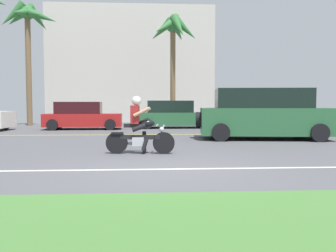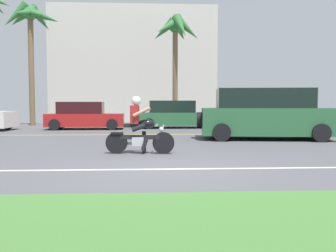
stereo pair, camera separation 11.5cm
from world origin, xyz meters
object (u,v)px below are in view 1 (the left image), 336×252
parked_car_2 (173,115)px  palm_tree_1 (173,35)px  parked_car_1 (82,116)px  motorcyclist (140,129)px  parked_car_3 (281,115)px  suv_nearby (263,115)px  palm_tree_0 (28,22)px

parked_car_2 → palm_tree_1: (0.27, 3.02, 4.91)m
parked_car_1 → parked_car_2: (4.80, 0.78, 0.03)m
parked_car_1 → palm_tree_1: palm_tree_1 is taller
motorcyclist → parked_car_3: (8.07, 11.22, 0.04)m
parked_car_3 → motorcyclist: bearing=-125.7°
suv_nearby → parked_car_2: bearing=113.7°
motorcyclist → parked_car_3: size_ratio=0.43×
palm_tree_1 → parked_car_3: bearing=-20.0°
parked_car_1 → parked_car_3: parked_car_3 is taller
parked_car_2 → palm_tree_1: bearing=84.9°
parked_car_1 → parked_car_3: bearing=8.0°
parked_car_1 → parked_car_2: parked_car_2 is taller
suv_nearby → parked_car_3: 8.17m
suv_nearby → parked_car_3: bearing=64.7°
parked_car_3 → palm_tree_0: bearing=172.6°
palm_tree_0 → parked_car_1: bearing=-43.1°
parked_car_2 → palm_tree_1: size_ratio=0.62×
parked_car_2 → palm_tree_0: palm_tree_0 is taller
suv_nearby → parked_car_2: 7.20m
motorcyclist → parked_car_3: motorcyclist is taller
parked_car_2 → suv_nearby: bearing=-66.3°
parked_car_3 → palm_tree_0: 16.04m
suv_nearby → palm_tree_0: (-11.43, 9.32, 5.33)m
motorcyclist → palm_tree_0: size_ratio=0.24×
suv_nearby → parked_car_3: (3.49, 7.38, -0.24)m
parked_car_2 → palm_tree_1: palm_tree_1 is taller
suv_nearby → parked_car_3: size_ratio=1.19×
palm_tree_1 → parked_car_1: bearing=-143.2°
suv_nearby → parked_car_3: suv_nearby is taller
parked_car_1 → palm_tree_1: 8.03m
palm_tree_1 → motorcyclist: bearing=-98.3°
parked_car_1 → parked_car_2: size_ratio=0.94×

